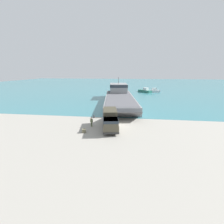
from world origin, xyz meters
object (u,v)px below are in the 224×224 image
at_px(military_truck, 110,119).
at_px(soldier_on_ramp, 92,122).
at_px(moored_boat_b, 153,91).
at_px(landing_craft, 119,96).
at_px(mooring_bollard, 94,116).
at_px(moored_boat_a, 145,91).
at_px(cargo_crate, 84,131).

distance_m(military_truck, soldier_on_ramp, 3.65).
bearing_deg(military_truck, moored_boat_b, 156.63).
distance_m(soldier_on_ramp, moored_boat_b, 56.96).
xyz_separation_m(soldier_on_ramp, moored_boat_b, (16.05, 54.65, -0.29)).
bearing_deg(moored_boat_b, landing_craft, 133.56).
distance_m(military_truck, moored_boat_b, 56.50).
distance_m(military_truck, mooring_bollard, 7.91).
height_order(moored_boat_a, moored_boat_b, moored_boat_a).
relative_size(military_truck, moored_boat_a, 1.20).
distance_m(soldier_on_ramp, moored_boat_a, 55.62).
distance_m(military_truck, moored_boat_a, 55.40).
bearing_deg(moored_boat_b, cargo_crate, 144.08).
bearing_deg(mooring_bollard, moored_boat_b, 70.73).
relative_size(military_truck, moored_boat_b, 1.27).
bearing_deg(landing_craft, mooring_bollard, -106.88).
bearing_deg(moored_boat_a, military_truck, -139.69).
bearing_deg(soldier_on_ramp, landing_craft, 18.59).
xyz_separation_m(mooring_bollard, cargo_crate, (0.51, -9.15, -0.09)).
relative_size(landing_craft, soldier_on_ramp, 23.09).
relative_size(moored_boat_a, mooring_bollard, 9.65).
bearing_deg(landing_craft, moored_boat_a, 62.55).
height_order(military_truck, moored_boat_b, military_truck).
bearing_deg(soldier_on_ramp, cargo_crate, -164.77).
xyz_separation_m(moored_boat_a, cargo_crate, (-12.57, -57.54, -0.43)).
xyz_separation_m(landing_craft, cargo_crate, (-2.92, -30.54, -1.56)).
bearing_deg(mooring_bollard, soldier_on_ramp, -80.46).
distance_m(mooring_bollard, cargo_crate, 9.17).
bearing_deg(landing_craft, cargo_crate, -103.23).
distance_m(moored_boat_a, moored_boat_b, 3.97).
xyz_separation_m(moored_boat_a, mooring_bollard, (-13.08, -48.39, -0.33)).
xyz_separation_m(landing_craft, moored_boat_b, (13.61, 27.36, -1.19)).
relative_size(military_truck, cargo_crate, 11.65).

